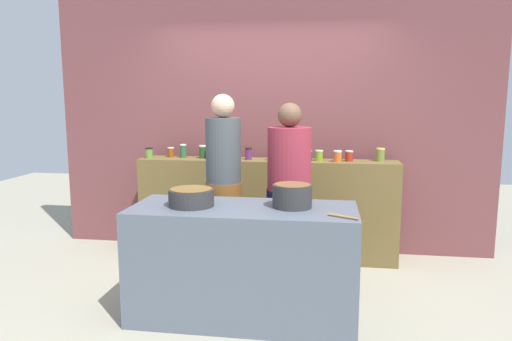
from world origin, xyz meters
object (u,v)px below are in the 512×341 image
Objects in this scene: preserve_jar_2 at (183,151)px; preserve_jar_4 at (211,152)px; preserve_jar_3 at (203,152)px; preserve_jar_9 at (289,153)px; preserve_jar_14 at (380,155)px; preserve_jar_7 at (248,154)px; preserve_jar_5 at (226,153)px; wooden_spoon at (343,217)px; preserve_jar_13 at (349,156)px; cook_with_tongs at (224,198)px; preserve_jar_6 at (236,153)px; preserve_jar_11 at (319,155)px; preserve_jar_10 at (308,155)px; cook_in_cap at (289,206)px; preserve_jar_0 at (149,153)px; preserve_jar_1 at (171,152)px; preserve_jar_8 at (273,154)px; preserve_jar_12 at (338,156)px; cooking_pot_center at (292,196)px; cooking_pot_left at (191,197)px.

preserve_jar_2 reaches higher than preserve_jar_4.
preserve_jar_9 is (0.91, 0.04, -0.01)m from preserve_jar_3.
preserve_jar_7 is at bearing -176.39° from preserve_jar_14.
preserve_jar_5 is 2.01m from wooden_spoon.
preserve_jar_5 reaches higher than preserve_jar_13.
preserve_jar_5 is 0.07× the size of cook_with_tongs.
preserve_jar_6 reaches higher than preserve_jar_11.
cook_with_tongs is (-1.14, -0.75, -0.32)m from preserve_jar_13.
preserve_jar_10 is 0.06× the size of cook_in_cap.
preserve_jar_13 is at bearing 33.55° from cook_with_tongs.
preserve_jar_1 is (0.20, 0.12, -0.00)m from preserve_jar_0.
preserve_jar_0 reaches higher than preserve_jar_1.
preserve_jar_13 is 0.82× the size of preserve_jar_14.
preserve_jar_7 is 1.00× the size of preserve_jar_8.
preserve_jar_14 is at bearing 75.80° from wooden_spoon.
preserve_jar_12 is at bearing 90.27° from wooden_spoon.
cooking_pot_center is at bearing -42.56° from cook_with_tongs.
preserve_jar_12 is (1.64, -0.11, -0.01)m from preserve_jar_2.
preserve_jar_14 reaches higher than preserve_jar_11.
preserve_jar_1 is 0.98× the size of preserve_jar_13.
preserve_jar_5 is 0.51m from preserve_jar_8.
cook_in_cap is (-0.14, -0.76, -0.36)m from preserve_jar_10.
preserve_jar_8 is at bearing -145.49° from preserve_jar_9.
preserve_jar_0 is at bearing -177.87° from preserve_jar_10.
preserve_jar_4 is at bearing -162.72° from preserve_jar_5.
preserve_jar_10 is (0.87, 0.01, -0.01)m from preserve_jar_5.
preserve_jar_0 is 1.80m from preserve_jar_11.
preserve_jar_4 reaches higher than preserve_jar_11.
cook_in_cap reaches higher than preserve_jar_8.
preserve_jar_8 is at bearing -175.39° from preserve_jar_11.
preserve_jar_12 is at bearing 57.89° from cook_in_cap.
preserve_jar_0 is 1.00× the size of preserve_jar_6.
cooking_pot_left is (-0.94, -1.42, -0.17)m from preserve_jar_11.
preserve_jar_13 is (1.43, 0.05, -0.02)m from preserve_jar_4.
preserve_jar_14 reaches higher than cooking_pot_left.
preserve_jar_1 is 0.49m from preserve_jar_4.
preserve_jar_5 is at bearing -5.28° from preserve_jar_2.
wooden_spoon is at bearing -38.23° from preserve_jar_0.
preserve_jar_11 is 0.48× the size of wooden_spoon.
preserve_jar_3 is 0.76m from preserve_jar_8.
preserve_jar_6 is 0.90× the size of preserve_jar_7.
preserve_jar_2 is 1.76m from preserve_jar_13.
preserve_jar_12 is (1.78, -0.13, 0.00)m from preserve_jar_1.
preserve_jar_5 is at bearing 125.71° from wooden_spoon.
preserve_jar_3 reaches higher than preserve_jar_0.
preserve_jar_12 is 1.06× the size of preserve_jar_13.
preserve_jar_0 is at bearing -178.45° from preserve_jar_13.
cooking_pot_left is 0.70m from cook_with_tongs.
preserve_jar_10 reaches higher than cooking_pot_center.
preserve_jar_8 reaches higher than preserve_jar_5.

